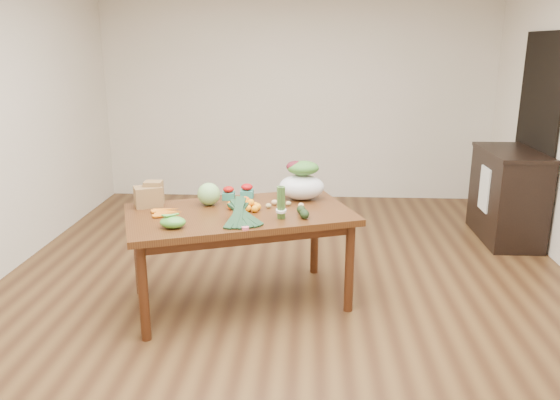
# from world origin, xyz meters

# --- Properties ---
(floor) EXTENTS (6.00, 6.00, 0.00)m
(floor) POSITION_xyz_m (0.00, 0.00, 0.00)
(floor) COLOR brown
(floor) RESTS_ON ground
(room_walls) EXTENTS (5.02, 6.02, 2.70)m
(room_walls) POSITION_xyz_m (0.00, 0.00, 1.35)
(room_walls) COLOR white
(room_walls) RESTS_ON floor
(dining_table) EXTENTS (1.89, 1.44, 0.75)m
(dining_table) POSITION_xyz_m (-0.35, -0.15, 0.38)
(dining_table) COLOR #4A2A11
(dining_table) RESTS_ON floor
(doorway_dark) EXTENTS (0.02, 1.00, 2.10)m
(doorway_dark) POSITION_xyz_m (2.48, 1.60, 1.05)
(doorway_dark) COLOR black
(doorway_dark) RESTS_ON floor
(cabinet) EXTENTS (0.52, 1.02, 0.94)m
(cabinet) POSITION_xyz_m (2.22, 1.46, 0.47)
(cabinet) COLOR black
(cabinet) RESTS_ON floor
(dish_towel) EXTENTS (0.02, 0.28, 0.45)m
(dish_towel) POSITION_xyz_m (1.96, 1.40, 0.55)
(dish_towel) COLOR white
(dish_towel) RESTS_ON cabinet
(paper_bag) EXTENTS (0.33, 0.31, 0.19)m
(paper_bag) POSITION_xyz_m (-1.08, -0.06, 0.85)
(paper_bag) COLOR olive
(paper_bag) RESTS_ON dining_table
(cabbage) EXTENTS (0.18, 0.18, 0.18)m
(cabbage) POSITION_xyz_m (-0.61, 0.00, 0.84)
(cabbage) COLOR #91C572
(cabbage) RESTS_ON dining_table
(strawberry_basket_a) EXTENTS (0.12, 0.12, 0.09)m
(strawberry_basket_a) POSITION_xyz_m (-0.48, 0.18, 0.79)
(strawberry_basket_a) COLOR #B1150B
(strawberry_basket_a) RESTS_ON dining_table
(strawberry_basket_b) EXTENTS (0.13, 0.13, 0.09)m
(strawberry_basket_b) POSITION_xyz_m (-0.34, 0.23, 0.80)
(strawberry_basket_b) COLOR red
(strawberry_basket_b) RESTS_ON dining_table
(orange_a) EXTENTS (0.07, 0.07, 0.07)m
(orange_a) POSITION_xyz_m (-0.42, -0.11, 0.78)
(orange_a) COLOR #FF610F
(orange_a) RESTS_ON dining_table
(orange_b) EXTENTS (0.08, 0.08, 0.08)m
(orange_b) POSITION_xyz_m (-0.32, -0.02, 0.79)
(orange_b) COLOR #E7510E
(orange_b) RESTS_ON dining_table
(orange_c) EXTENTS (0.09, 0.09, 0.09)m
(orange_c) POSITION_xyz_m (-0.34, -0.06, 0.79)
(orange_c) COLOR orange
(orange_c) RESTS_ON dining_table
(mandarin_cluster) EXTENTS (0.23, 0.23, 0.09)m
(mandarin_cluster) POSITION_xyz_m (-0.27, -0.11, 0.79)
(mandarin_cluster) COLOR #FFA00F
(mandarin_cluster) RESTS_ON dining_table
(carrots) EXTENTS (0.28, 0.28, 0.03)m
(carrots) POSITION_xyz_m (-0.88, -0.25, 0.76)
(carrots) COLOR orange
(carrots) RESTS_ON dining_table
(snap_pea_bag) EXTENTS (0.18, 0.14, 0.08)m
(snap_pea_bag) POSITION_xyz_m (-0.76, -0.56, 0.79)
(snap_pea_bag) COLOR green
(snap_pea_bag) RESTS_ON dining_table
(kale_bunch) EXTENTS (0.44, 0.48, 0.16)m
(kale_bunch) POSITION_xyz_m (-0.29, -0.48, 0.83)
(kale_bunch) COLOR #16321C
(kale_bunch) RESTS_ON dining_table
(asparagus_bundle) EXTENTS (0.11, 0.14, 0.26)m
(asparagus_bundle) POSITION_xyz_m (-0.03, -0.33, 0.88)
(asparagus_bundle) COLOR #52873E
(asparagus_bundle) RESTS_ON dining_table
(potato_a) EXTENTS (0.05, 0.04, 0.04)m
(potato_a) POSITION_xyz_m (-0.14, -0.06, 0.77)
(potato_a) COLOR tan
(potato_a) RESTS_ON dining_table
(potato_b) EXTENTS (0.05, 0.04, 0.04)m
(potato_b) POSITION_xyz_m (-0.03, -0.03, 0.77)
(potato_b) COLOR tan
(potato_b) RESTS_ON dining_table
(potato_c) EXTENTS (0.04, 0.04, 0.04)m
(potato_c) POSITION_xyz_m (0.01, 0.01, 0.77)
(potato_c) COLOR tan
(potato_c) RESTS_ON dining_table
(potato_d) EXTENTS (0.05, 0.05, 0.04)m
(potato_d) POSITION_xyz_m (-0.10, 0.03, 0.77)
(potato_d) COLOR tan
(potato_d) RESTS_ON dining_table
(potato_e) EXTENTS (0.05, 0.04, 0.04)m
(potato_e) POSITION_xyz_m (0.11, -0.04, 0.77)
(potato_e) COLOR #D3B679
(potato_e) RESTS_ON dining_table
(avocado_a) EXTENTS (0.09, 0.12, 0.07)m
(avocado_a) POSITION_xyz_m (0.14, -0.30, 0.78)
(avocado_a) COLOR black
(avocado_a) RESTS_ON dining_table
(avocado_b) EXTENTS (0.09, 0.11, 0.06)m
(avocado_b) POSITION_xyz_m (0.12, -0.19, 0.78)
(avocado_b) COLOR black
(avocado_b) RESTS_ON dining_table
(salad_bag) EXTENTS (0.44, 0.39, 0.29)m
(salad_bag) POSITION_xyz_m (0.11, 0.21, 0.89)
(salad_bag) COLOR white
(salad_bag) RESTS_ON dining_table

